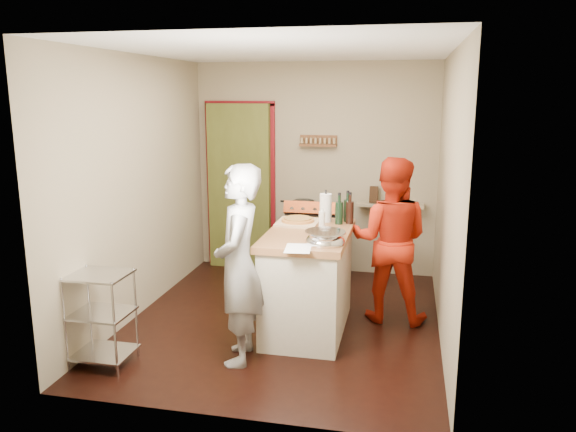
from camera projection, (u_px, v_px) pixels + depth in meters
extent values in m
plane|color=black|center=(284.00, 321.00, 5.60)|extent=(3.50, 3.50, 0.00)
cube|color=gray|center=(314.00, 169.00, 6.99)|extent=(3.00, 0.04, 2.60)
cube|color=#565B23|center=(243.00, 185.00, 7.29)|extent=(0.80, 0.40, 2.10)
cube|color=maroon|center=(210.00, 185.00, 7.31)|extent=(0.06, 0.06, 2.10)
cube|color=maroon|center=(273.00, 187.00, 7.13)|extent=(0.06, 0.06, 2.10)
cube|color=maroon|center=(240.00, 103.00, 7.00)|extent=(0.90, 0.06, 0.06)
cube|color=brown|center=(318.00, 145.00, 6.87)|extent=(0.46, 0.09, 0.03)
cube|color=brown|center=(319.00, 140.00, 6.89)|extent=(0.46, 0.02, 0.12)
cube|color=olive|center=(318.00, 141.00, 6.86)|extent=(0.42, 0.04, 0.07)
cube|color=gray|center=(390.00, 205.00, 6.79)|extent=(0.80, 0.18, 0.04)
cube|color=black|center=(374.00, 195.00, 6.80)|extent=(0.10, 0.14, 0.22)
cube|color=gray|center=(138.00, 187.00, 5.63)|extent=(0.04, 3.50, 2.60)
cube|color=gray|center=(448.00, 199.00, 5.01)|extent=(0.04, 3.50, 2.60)
cube|color=white|center=(284.00, 49.00, 5.04)|extent=(3.00, 3.50, 0.02)
cube|color=black|center=(313.00, 245.00, 6.87)|extent=(0.60, 0.55, 0.80)
cube|color=black|center=(314.00, 211.00, 6.78)|extent=(0.60, 0.55, 0.06)
cube|color=maroon|center=(310.00, 208.00, 6.49)|extent=(0.60, 0.15, 0.17)
cylinder|color=black|center=(303.00, 202.00, 6.91)|extent=(0.26, 0.26, 0.05)
cylinder|color=silver|center=(65.00, 325.00, 4.50)|extent=(0.02, 0.02, 0.80)
cylinder|color=silver|center=(115.00, 330.00, 4.41)|extent=(0.02, 0.02, 0.80)
cylinder|color=silver|center=(89.00, 309.00, 4.85)|extent=(0.02, 0.02, 0.80)
cylinder|color=silver|center=(136.00, 313.00, 4.75)|extent=(0.02, 0.02, 0.80)
cube|color=silver|center=(104.00, 352.00, 4.69)|extent=(0.48, 0.40, 0.02)
cube|color=silver|center=(101.00, 313.00, 4.62)|extent=(0.48, 0.40, 0.02)
cube|color=silver|center=(98.00, 275.00, 4.55)|extent=(0.48, 0.40, 0.02)
cube|color=beige|center=(308.00, 284.00, 5.31)|extent=(0.69, 1.22, 0.90)
cube|color=#966539|center=(308.00, 235.00, 5.21)|extent=(0.75, 1.28, 0.06)
cube|color=#DBB885|center=(298.00, 223.00, 5.52)|extent=(0.40, 0.40, 0.02)
cylinder|color=#B47D38|center=(298.00, 220.00, 5.51)|extent=(0.32, 0.32, 0.02)
ellipsoid|color=silver|center=(325.00, 237.00, 4.78)|extent=(0.35, 0.35, 0.11)
cylinder|color=white|center=(326.00, 208.00, 5.59)|extent=(0.12, 0.12, 0.28)
cylinder|color=silver|center=(322.00, 220.00, 5.28)|extent=(0.06, 0.06, 0.17)
cube|color=white|center=(298.00, 248.00, 4.63)|extent=(0.24, 0.32, 0.00)
cylinder|color=black|center=(348.00, 206.00, 5.59)|extent=(0.08, 0.08, 0.31)
cylinder|color=black|center=(350.00, 208.00, 5.50)|extent=(0.08, 0.08, 0.31)
cylinder|color=black|center=(339.00, 209.00, 5.48)|extent=(0.08, 0.08, 0.31)
imported|color=#BDBCC2|center=(239.00, 265.00, 4.62)|extent=(0.50, 0.67, 1.67)
imported|color=#B11F0B|center=(390.00, 240.00, 5.50)|extent=(0.84, 0.67, 1.63)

